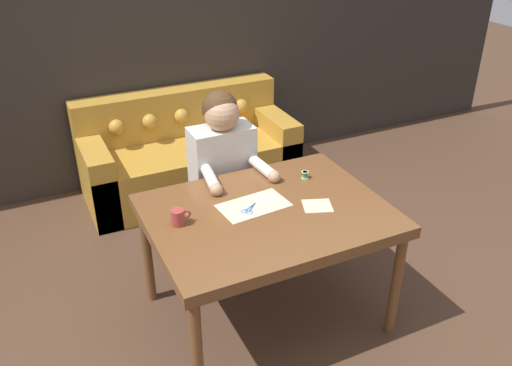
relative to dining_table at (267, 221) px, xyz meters
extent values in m
plane|color=#4C3323|center=(-0.14, 0.03, -0.70)|extent=(16.00, 16.00, 0.00)
cube|color=#2D2823|center=(-0.14, 2.18, 0.60)|extent=(8.00, 0.06, 2.60)
cube|color=brown|center=(0.00, 0.00, 0.04)|extent=(1.35, 1.03, 0.07)
cylinder|color=brown|center=(-0.61, -0.46, -0.35)|extent=(0.06, 0.06, 0.70)
cylinder|color=brown|center=(0.61, -0.46, -0.35)|extent=(0.06, 0.06, 0.70)
cylinder|color=brown|center=(-0.61, 0.46, -0.35)|extent=(0.06, 0.06, 0.70)
cylinder|color=brown|center=(0.61, 0.46, -0.35)|extent=(0.06, 0.06, 0.70)
cube|color=#B7842D|center=(0.12, 1.73, -0.48)|extent=(1.81, 0.79, 0.44)
cube|color=#B7842D|center=(0.12, 2.02, -0.06)|extent=(1.81, 0.22, 0.41)
cube|color=#B7842D|center=(-0.69, 1.73, -0.40)|extent=(0.20, 0.79, 0.60)
cube|color=#B7842D|center=(0.92, 1.73, -0.40)|extent=(0.20, 0.79, 0.60)
sphere|color=#B7842D|center=(-0.45, 1.89, -0.06)|extent=(0.13, 0.13, 0.13)
sphere|color=#B7842D|center=(-0.17, 1.89, -0.06)|extent=(0.13, 0.13, 0.13)
sphere|color=#B7842D|center=(0.12, 1.89, -0.06)|extent=(0.13, 0.13, 0.13)
sphere|color=#B7842D|center=(0.40, 1.89, -0.06)|extent=(0.13, 0.13, 0.13)
sphere|color=#B7842D|center=(0.68, 1.89, -0.06)|extent=(0.13, 0.13, 0.13)
cube|color=white|center=(0.27, 1.63, -0.26)|extent=(0.36, 0.29, 0.00)
cylinder|color=#33281E|center=(0.00, 0.68, -0.45)|extent=(0.28, 0.28, 0.49)
cube|color=beige|center=(0.00, 0.68, 0.05)|extent=(0.42, 0.22, 0.53)
sphere|color=tan|center=(0.00, 0.66, 0.42)|extent=(0.23, 0.23, 0.23)
sphere|color=#472D19|center=(0.00, 0.69, 0.45)|extent=(0.23, 0.23, 0.23)
cylinder|color=beige|center=(-0.18, 0.43, 0.11)|extent=(0.11, 0.29, 0.07)
sphere|color=tan|center=(-0.20, 0.29, 0.11)|extent=(0.08, 0.08, 0.08)
cylinder|color=beige|center=(0.18, 0.43, 0.11)|extent=(0.09, 0.29, 0.07)
sphere|color=tan|center=(0.19, 0.29, 0.11)|extent=(0.08, 0.08, 0.08)
cube|color=beige|center=(-0.05, 0.08, 0.07)|extent=(0.42, 0.27, 0.00)
cube|color=beige|center=(0.28, -0.08, 0.07)|extent=(0.21, 0.20, 0.00)
cube|color=silver|center=(-0.01, 0.13, 0.07)|extent=(0.09, 0.10, 0.00)
cube|color=#2D569E|center=(-0.08, 0.05, 0.07)|extent=(0.06, 0.07, 0.00)
torus|color=#2D569E|center=(-0.11, 0.02, 0.07)|extent=(0.04, 0.04, 0.01)
cube|color=silver|center=(0.01, 0.11, 0.07)|extent=(0.12, 0.07, 0.00)
cube|color=#2D569E|center=(-0.09, 0.06, 0.07)|extent=(0.08, 0.05, 0.00)
torus|color=#2D569E|center=(-0.12, 0.04, 0.07)|extent=(0.04, 0.04, 0.01)
cylinder|color=silver|center=(-0.05, 0.08, 0.07)|extent=(0.01, 0.01, 0.01)
cylinder|color=#9E3833|center=(-0.50, 0.08, 0.12)|extent=(0.08, 0.08, 0.09)
torus|color=#9E3833|center=(-0.45, 0.08, 0.12)|extent=(0.05, 0.01, 0.05)
cylinder|color=#338C4C|center=(0.39, 0.25, 0.09)|extent=(0.03, 0.03, 0.04)
cylinder|color=beige|center=(0.39, 0.25, 0.11)|extent=(0.04, 0.04, 0.00)
cylinder|color=beige|center=(0.39, 0.25, 0.07)|extent=(0.04, 0.04, 0.00)
camera|label=1|loc=(-1.19, -2.34, 1.69)|focal=38.00mm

